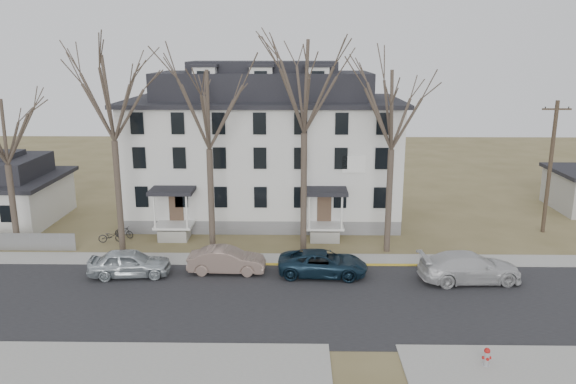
{
  "coord_description": "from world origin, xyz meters",
  "views": [
    {
      "loc": [
        0.53,
        -25.2,
        12.86
      ],
      "look_at": [
        0.0,
        9.0,
        4.19
      ],
      "focal_mm": 35.0,
      "sensor_mm": 36.0,
      "label": 1
    }
  ],
  "objects_px": {
    "tree_far_left": "(111,92)",
    "bicycle_right": "(124,232)",
    "small_house": "(2,193)",
    "car_navy": "(323,264)",
    "tree_mid_left": "(208,104)",
    "tree_mid_right": "(393,104)",
    "tree_bungalow": "(3,127)",
    "car_tan": "(227,261)",
    "utility_pole_far": "(550,166)",
    "car_silver": "(130,264)",
    "boarding_house": "(264,149)",
    "tree_center": "(304,80)",
    "bicycle_left": "(111,237)",
    "car_white": "(470,268)",
    "fire_hydrant": "(487,357)"
  },
  "relations": [
    {
      "from": "small_house",
      "to": "utility_pole_far",
      "type": "distance_m",
      "value": 40.64
    },
    {
      "from": "tree_mid_left",
      "to": "tree_mid_right",
      "type": "bearing_deg",
      "value": 0.0
    },
    {
      "from": "tree_center",
      "to": "boarding_house",
      "type": "bearing_deg",
      "value": 110.2
    },
    {
      "from": "tree_mid_right",
      "to": "car_white",
      "type": "distance_m",
      "value": 10.81
    },
    {
      "from": "bicycle_left",
      "to": "bicycle_right",
      "type": "bearing_deg",
      "value": -43.15
    },
    {
      "from": "utility_pole_far",
      "to": "car_silver",
      "type": "relative_size",
      "value": 2.03
    },
    {
      "from": "tree_mid_right",
      "to": "utility_pole_far",
      "type": "bearing_deg",
      "value": 19.29
    },
    {
      "from": "tree_mid_left",
      "to": "small_house",
      "type": "bearing_deg",
      "value": 159.97
    },
    {
      "from": "tree_mid_left",
      "to": "tree_bungalow",
      "type": "height_order",
      "value": "tree_mid_left"
    },
    {
      "from": "boarding_house",
      "to": "car_white",
      "type": "relative_size",
      "value": 3.61
    },
    {
      "from": "tree_far_left",
      "to": "bicycle_right",
      "type": "xyz_separation_m",
      "value": [
        -0.57,
        2.23,
        -9.9
      ]
    },
    {
      "from": "boarding_house",
      "to": "bicycle_left",
      "type": "xyz_separation_m",
      "value": [
        -10.18,
        -6.84,
        -4.94
      ]
    },
    {
      "from": "tree_mid_right",
      "to": "bicycle_left",
      "type": "relative_size",
      "value": 7.55
    },
    {
      "from": "bicycle_right",
      "to": "tree_far_left",
      "type": "bearing_deg",
      "value": -149.57
    },
    {
      "from": "bicycle_left",
      "to": "bicycle_right",
      "type": "distance_m",
      "value": 1.1
    },
    {
      "from": "tree_bungalow",
      "to": "bicycle_left",
      "type": "relative_size",
      "value": 6.39
    },
    {
      "from": "car_tan",
      "to": "bicycle_right",
      "type": "xyz_separation_m",
      "value": [
        -7.98,
        6.12,
        -0.31
      ]
    },
    {
      "from": "car_navy",
      "to": "car_tan",
      "type": "bearing_deg",
      "value": 89.98
    },
    {
      "from": "boarding_house",
      "to": "tree_center",
      "type": "xyz_separation_m",
      "value": [
        3.0,
        -8.15,
        5.71
      ]
    },
    {
      "from": "boarding_house",
      "to": "tree_far_left",
      "type": "distance_m",
      "value": 13.12
    },
    {
      "from": "car_tan",
      "to": "small_house",
      "type": "bearing_deg",
      "value": 62.53
    },
    {
      "from": "tree_mid_left",
      "to": "car_navy",
      "type": "bearing_deg",
      "value": -30.72
    },
    {
      "from": "tree_far_left",
      "to": "car_tan",
      "type": "relative_size",
      "value": 3.02
    },
    {
      "from": "utility_pole_far",
      "to": "car_tan",
      "type": "distance_m",
      "value": 23.89
    },
    {
      "from": "small_house",
      "to": "fire_hydrant",
      "type": "height_order",
      "value": "small_house"
    },
    {
      "from": "tree_far_left",
      "to": "tree_bungalow",
      "type": "xyz_separation_m",
      "value": [
        -7.0,
        0.0,
        -2.22
      ]
    },
    {
      "from": "bicycle_right",
      "to": "utility_pole_far",
      "type": "bearing_deg",
      "value": -70.06
    },
    {
      "from": "tree_far_left",
      "to": "tree_bungalow",
      "type": "distance_m",
      "value": 7.34
    },
    {
      "from": "boarding_house",
      "to": "tree_far_left",
      "type": "xyz_separation_m",
      "value": [
        -9.0,
        -8.15,
        4.96
      ]
    },
    {
      "from": "car_navy",
      "to": "tree_bungalow",
      "type": "bearing_deg",
      "value": 81.39
    },
    {
      "from": "tree_far_left",
      "to": "boarding_house",
      "type": "bearing_deg",
      "value": 42.18
    },
    {
      "from": "small_house",
      "to": "car_navy",
      "type": "distance_m",
      "value": 26.29
    },
    {
      "from": "tree_far_left",
      "to": "utility_pole_far",
      "type": "relative_size",
      "value": 1.44
    },
    {
      "from": "utility_pole_far",
      "to": "car_silver",
      "type": "bearing_deg",
      "value": -162.47
    },
    {
      "from": "boarding_house",
      "to": "bicycle_right",
      "type": "bearing_deg",
      "value": -148.24
    },
    {
      "from": "tree_mid_left",
      "to": "car_white",
      "type": "bearing_deg",
      "value": -17.88
    },
    {
      "from": "boarding_house",
      "to": "tree_center",
      "type": "distance_m",
      "value": 10.39
    },
    {
      "from": "tree_far_left",
      "to": "utility_pole_far",
      "type": "xyz_separation_m",
      "value": [
        29.5,
        4.2,
        -5.44
      ]
    },
    {
      "from": "boarding_house",
      "to": "car_navy",
      "type": "distance_m",
      "value": 13.84
    },
    {
      "from": "utility_pole_far",
      "to": "car_silver",
      "type": "xyz_separation_m",
      "value": [
        -27.66,
        -8.74,
        -4.11
      ]
    },
    {
      "from": "car_white",
      "to": "bicycle_left",
      "type": "distance_m",
      "value": 23.45
    },
    {
      "from": "bicycle_left",
      "to": "bicycle_right",
      "type": "xyz_separation_m",
      "value": [
        0.61,
        0.92,
        -0.0
      ]
    },
    {
      "from": "tree_mid_right",
      "to": "car_tan",
      "type": "xyz_separation_m",
      "value": [
        -10.09,
        -3.89,
        -8.85
      ]
    },
    {
      "from": "tree_bungalow",
      "to": "car_tan",
      "type": "xyz_separation_m",
      "value": [
        14.41,
        -3.89,
        -7.37
      ]
    },
    {
      "from": "car_navy",
      "to": "bicycle_left",
      "type": "bearing_deg",
      "value": 72.06
    },
    {
      "from": "car_silver",
      "to": "bicycle_left",
      "type": "relative_size",
      "value": 2.78
    },
    {
      "from": "tree_center",
      "to": "bicycle_left",
      "type": "height_order",
      "value": "tree_center"
    },
    {
      "from": "fire_hydrant",
      "to": "bicycle_right",
      "type": "bearing_deg",
      "value": 141.12
    },
    {
      "from": "tree_mid_left",
      "to": "tree_mid_right",
      "type": "distance_m",
      "value": 11.5
    },
    {
      "from": "tree_bungalow",
      "to": "fire_hydrant",
      "type": "relative_size",
      "value": 12.36
    }
  ]
}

